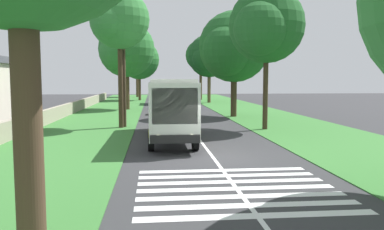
# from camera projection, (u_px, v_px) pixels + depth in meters

# --- Properties ---
(ground) EXTENTS (160.00, 160.00, 0.00)m
(ground) POSITION_uv_depth(u_px,v_px,m) (215.00, 160.00, 18.19)
(ground) COLOR #333335
(grass_verge_left) EXTENTS (120.00, 8.00, 0.04)m
(grass_verge_left) POSITION_uv_depth(u_px,v_px,m) (88.00, 124.00, 32.26)
(grass_verge_left) COLOR #387533
(grass_verge_left) RESTS_ON ground
(grass_verge_right) EXTENTS (120.00, 8.00, 0.04)m
(grass_verge_right) POSITION_uv_depth(u_px,v_px,m) (282.00, 122.00, 33.84)
(grass_verge_right) COLOR #387533
(grass_verge_right) RESTS_ON ground
(centre_line) EXTENTS (110.00, 0.16, 0.01)m
(centre_line) POSITION_uv_depth(u_px,v_px,m) (187.00, 123.00, 33.05)
(centre_line) COLOR silver
(centre_line) RESTS_ON ground
(coach_bus) EXTENTS (11.16, 2.62, 3.73)m
(coach_bus) POSITION_uv_depth(u_px,v_px,m) (170.00, 105.00, 24.18)
(coach_bus) COLOR silver
(coach_bus) RESTS_ON ground
(zebra_crossing) EXTENTS (5.85, 6.80, 0.01)m
(zebra_crossing) POSITION_uv_depth(u_px,v_px,m) (237.00, 188.00, 13.42)
(zebra_crossing) COLOR silver
(zebra_crossing) RESTS_ON ground
(trailing_car_0) EXTENTS (4.30, 1.78, 1.43)m
(trailing_car_0) POSITION_uv_depth(u_px,v_px,m) (163.00, 108.00, 41.64)
(trailing_car_0) COLOR gold
(trailing_car_0) RESTS_ON ground
(trailing_car_1) EXTENTS (4.30, 1.78, 1.43)m
(trailing_car_1) POSITION_uv_depth(u_px,v_px,m) (191.00, 103.00, 49.63)
(trailing_car_1) COLOR navy
(trailing_car_1) RESTS_ON ground
(trailing_minibus_0) EXTENTS (6.00, 2.14, 2.53)m
(trailing_minibus_0) POSITION_uv_depth(u_px,v_px,m) (159.00, 94.00, 58.18)
(trailing_minibus_0) COLOR teal
(trailing_minibus_0) RESTS_ON ground
(roadside_tree_left_0) EXTENTS (7.64, 6.76, 10.66)m
(roadside_tree_left_0) POSITION_uv_depth(u_px,v_px,m) (125.00, 50.00, 47.20)
(roadside_tree_left_0) COLOR #4C3826
(roadside_tree_left_0) RESTS_ON grass_verge_left
(roadside_tree_left_2) EXTENTS (8.13, 6.87, 10.48)m
(roadside_tree_left_2) POSITION_uv_depth(u_px,v_px,m) (138.00, 61.00, 67.75)
(roadside_tree_left_2) COLOR #4C3826
(roadside_tree_left_2) RESTS_ON grass_verge_left
(roadside_tree_left_3) EXTENTS (5.13, 4.47, 10.39)m
(roadside_tree_left_3) POSITION_uv_depth(u_px,v_px,m) (118.00, 21.00, 29.25)
(roadside_tree_left_3) COLOR #3D2D1E
(roadside_tree_left_3) RESTS_ON grass_verge_left
(roadside_tree_left_4) EXTENTS (5.92, 4.83, 10.06)m
(roadside_tree_left_4) POSITION_uv_depth(u_px,v_px,m) (136.00, 60.00, 80.22)
(roadside_tree_left_4) COLOR #4C3826
(roadside_tree_left_4) RESTS_ON grass_verge_left
(roadside_tree_right_1) EXTENTS (8.17, 6.94, 10.31)m
(roadside_tree_right_1) POSITION_uv_depth(u_px,v_px,m) (232.00, 49.00, 38.13)
(roadside_tree_right_1) COLOR #3D2D1E
(roadside_tree_right_1) RESTS_ON grass_verge_right
(roadside_tree_right_2) EXTENTS (7.79, 6.65, 10.59)m
(roadside_tree_right_2) POSITION_uv_depth(u_px,v_px,m) (208.00, 57.00, 61.13)
(roadside_tree_right_2) COLOR brown
(roadside_tree_right_2) RESTS_ON grass_verge_right
(roadside_tree_right_3) EXTENTS (6.58, 5.39, 10.56)m
(roadside_tree_right_3) POSITION_uv_depth(u_px,v_px,m) (200.00, 56.00, 69.49)
(roadside_tree_right_3) COLOR #4C3826
(roadside_tree_right_3) RESTS_ON grass_verge_right
(roadside_tree_right_4) EXTENTS (6.67, 5.49, 10.33)m
(roadside_tree_right_4) POSITION_uv_depth(u_px,v_px,m) (264.00, 27.00, 28.33)
(roadside_tree_right_4) COLOR #3D2D1E
(roadside_tree_right_4) RESTS_ON grass_verge_right
(utility_pole) EXTENTS (0.24, 1.40, 8.06)m
(utility_pole) POSITION_uv_depth(u_px,v_px,m) (124.00, 73.00, 29.98)
(utility_pole) COLOR #473828
(utility_pole) RESTS_ON grass_verge_left
(roadside_wall) EXTENTS (70.00, 0.40, 1.20)m
(roadside_wall) POSITION_uv_depth(u_px,v_px,m) (60.00, 112.00, 36.83)
(roadside_wall) COLOR #9E937F
(roadside_wall) RESTS_ON grass_verge_left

